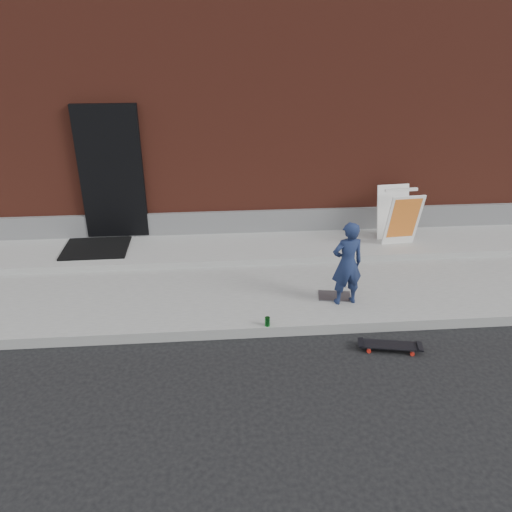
{
  "coord_description": "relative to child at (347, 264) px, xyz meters",
  "views": [
    {
      "loc": [
        -0.85,
        -5.35,
        3.73
      ],
      "look_at": [
        -0.35,
        0.8,
        0.79
      ],
      "focal_mm": 35.0,
      "sensor_mm": 36.0,
      "label": 1
    }
  ],
  "objects": [
    {
      "name": "ground",
      "position": [
        -0.87,
        -0.55,
        -0.75
      ],
      "size": [
        80.0,
        80.0,
        0.0
      ],
      "primitive_type": "plane",
      "color": "black",
      "rests_on": "ground"
    },
    {
      "name": "sidewalk",
      "position": [
        -0.87,
        0.95,
        -0.67
      ],
      "size": [
        20.0,
        3.0,
        0.15
      ],
      "primitive_type": "cube",
      "color": "gray",
      "rests_on": "ground"
    },
    {
      "name": "apron",
      "position": [
        -0.87,
        1.85,
        -0.55
      ],
      "size": [
        20.0,
        1.2,
        0.1
      ],
      "primitive_type": "cube",
      "color": "gray",
      "rests_on": "sidewalk"
    },
    {
      "name": "building",
      "position": [
        -0.87,
        6.44,
        1.75
      ],
      "size": [
        20.0,
        8.1,
        5.0
      ],
      "color": "maroon",
      "rests_on": "ground"
    },
    {
      "name": "child",
      "position": [
        0.0,
        0.0,
        0.0
      ],
      "size": [
        0.48,
        0.35,
        1.2
      ],
      "primitive_type": "imported",
      "rotation": [
        0.0,
        0.0,
        3.3
      ],
      "color": "#1B274C",
      "rests_on": "sidewalk"
    },
    {
      "name": "skateboard",
      "position": [
        0.36,
        -0.95,
        -0.68
      ],
      "size": [
        0.78,
        0.34,
        0.09
      ],
      "color": "red",
      "rests_on": "ground"
    },
    {
      "name": "pizza_sign",
      "position": [
        1.33,
        1.78,
        -0.03
      ],
      "size": [
        0.62,
        0.72,
        0.95
      ],
      "color": "white",
      "rests_on": "apron"
    },
    {
      "name": "soda_can",
      "position": [
        -1.13,
        -0.5,
        -0.54
      ],
      "size": [
        0.08,
        0.08,
        0.12
      ],
      "primitive_type": "cylinder",
      "rotation": [
        0.0,
        0.0,
        -0.27
      ],
      "color": "#177627",
      "rests_on": "sidewalk"
    },
    {
      "name": "doormat",
      "position": [
        -3.77,
        1.88,
        -0.48
      ],
      "size": [
        1.07,
        0.87,
        0.03
      ],
      "primitive_type": "cube",
      "rotation": [
        0.0,
        0.0,
        0.01
      ],
      "color": "black",
      "rests_on": "apron"
    },
    {
      "name": "utility_plate",
      "position": [
        -0.1,
        0.17,
        -0.59
      ],
      "size": [
        0.5,
        0.36,
        0.01
      ],
      "primitive_type": "cube",
      "rotation": [
        0.0,
        0.0,
        -0.16
      ],
      "color": "#545459",
      "rests_on": "sidewalk"
    }
  ]
}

